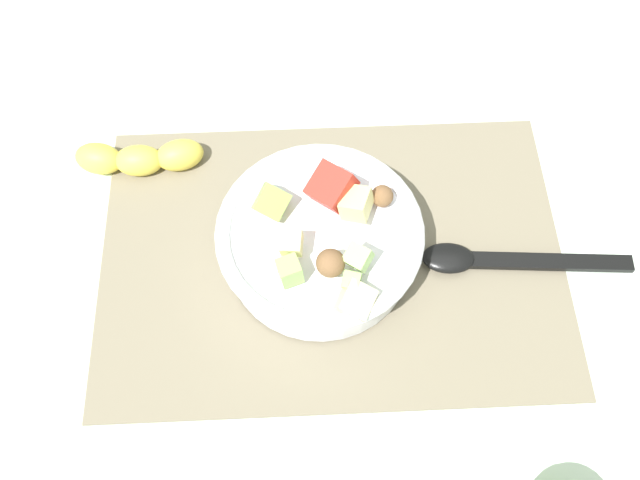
# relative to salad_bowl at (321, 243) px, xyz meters

# --- Properties ---
(ground_plane) EXTENTS (2.40, 2.40, 0.00)m
(ground_plane) POSITION_rel_salad_bowl_xyz_m (-0.01, -0.00, -0.04)
(ground_plane) COLOR silver
(placemat) EXTENTS (0.50, 0.34, 0.01)m
(placemat) POSITION_rel_salad_bowl_xyz_m (-0.01, -0.00, -0.04)
(placemat) COLOR #756B56
(placemat) RESTS_ON ground_plane
(salad_bowl) EXTENTS (0.21, 0.21, 0.10)m
(salad_bowl) POSITION_rel_salad_bowl_xyz_m (0.00, 0.00, 0.00)
(salad_bowl) COLOR white
(salad_bowl) RESTS_ON placemat
(serving_spoon) EXTENTS (0.23, 0.04, 0.01)m
(serving_spoon) POSITION_rel_salad_bowl_xyz_m (-0.18, 0.01, -0.03)
(serving_spoon) COLOR black
(serving_spoon) RESTS_ON placemat
(banana_whole) EXTENTS (0.15, 0.05, 0.04)m
(banana_whole) POSITION_rel_salad_bowl_xyz_m (0.20, -0.13, -0.02)
(banana_whole) COLOR yellow
(banana_whole) RESTS_ON ground_plane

